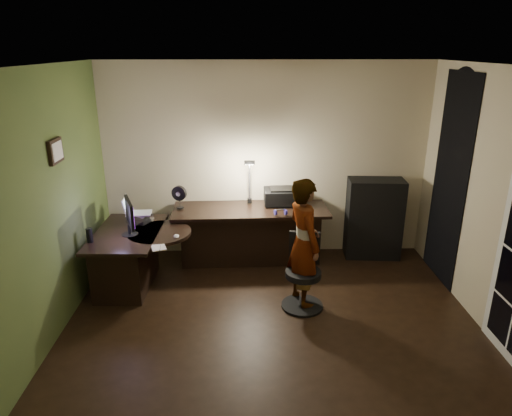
{
  "coord_description": "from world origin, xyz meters",
  "views": [
    {
      "loc": [
        -0.27,
        -4.19,
        2.87
      ],
      "look_at": [
        -0.15,
        1.05,
        1.0
      ],
      "focal_mm": 32.0,
      "sensor_mm": 36.0,
      "label": 1
    }
  ],
  "objects_px": {
    "cabinet": "(374,218)",
    "office_chair": "(303,274)",
    "desk_left": "(130,259)",
    "person": "(304,243)",
    "monitor": "(129,223)",
    "desk_right": "(251,235)"
  },
  "relations": [
    {
      "from": "cabinet",
      "to": "office_chair",
      "type": "bearing_deg",
      "value": -126.42
    },
    {
      "from": "office_chair",
      "to": "cabinet",
      "type": "bearing_deg",
      "value": 57.65
    },
    {
      "from": "desk_left",
      "to": "person",
      "type": "relative_size",
      "value": 0.83
    },
    {
      "from": "desk_left",
      "to": "office_chair",
      "type": "bearing_deg",
      "value": -13.53
    },
    {
      "from": "person",
      "to": "monitor",
      "type": "bearing_deg",
      "value": 59.99
    },
    {
      "from": "cabinet",
      "to": "monitor",
      "type": "bearing_deg",
      "value": -160.84
    },
    {
      "from": "monitor",
      "to": "person",
      "type": "relative_size",
      "value": 0.32
    },
    {
      "from": "desk_right",
      "to": "monitor",
      "type": "height_order",
      "value": "monitor"
    },
    {
      "from": "desk_right",
      "to": "person",
      "type": "bearing_deg",
      "value": -64.05
    },
    {
      "from": "monitor",
      "to": "office_chair",
      "type": "bearing_deg",
      "value": -34.72
    },
    {
      "from": "cabinet",
      "to": "person",
      "type": "height_order",
      "value": "person"
    },
    {
      "from": "desk_left",
      "to": "person",
      "type": "bearing_deg",
      "value": -10.92
    },
    {
      "from": "desk_right",
      "to": "office_chair",
      "type": "height_order",
      "value": "office_chair"
    },
    {
      "from": "desk_left",
      "to": "cabinet",
      "type": "bearing_deg",
      "value": 15.35
    },
    {
      "from": "cabinet",
      "to": "monitor",
      "type": "xyz_separation_m",
      "value": [
        -3.2,
        -0.87,
        0.31
      ]
    },
    {
      "from": "desk_left",
      "to": "monitor",
      "type": "distance_m",
      "value": 0.52
    },
    {
      "from": "person",
      "to": "cabinet",
      "type": "bearing_deg",
      "value": -61.58
    },
    {
      "from": "monitor",
      "to": "person",
      "type": "bearing_deg",
      "value": -32.01
    },
    {
      "from": "office_chair",
      "to": "person",
      "type": "bearing_deg",
      "value": 94.5
    },
    {
      "from": "monitor",
      "to": "person",
      "type": "distance_m",
      "value": 2.09
    },
    {
      "from": "desk_left",
      "to": "desk_right",
      "type": "distance_m",
      "value": 1.64
    },
    {
      "from": "desk_right",
      "to": "office_chair",
      "type": "distance_m",
      "value": 1.35
    }
  ]
}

